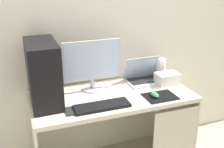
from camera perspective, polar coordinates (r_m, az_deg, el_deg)
wall_back at (r=2.41m, az=-2.86°, el=11.32°), size 4.00×0.05×2.60m
desk at (r=2.33m, az=0.50°, el=-7.78°), size 1.32×0.62×0.74m
pc_tower at (r=2.11m, az=-14.07°, el=0.17°), size 0.22×0.44×0.48m
monitor at (r=2.28m, az=-4.14°, el=2.01°), size 0.49×0.19×0.43m
laptop at (r=2.53m, az=6.57°, el=-0.51°), size 0.33×0.24×0.22m
speaker at (r=2.62m, az=10.01°, el=1.22°), size 0.09×0.09×0.18m
projector at (r=2.50m, az=11.35°, el=-0.92°), size 0.20×0.14×0.10m
keyboard at (r=2.06m, az=-2.07°, el=-6.65°), size 0.42×0.14×0.02m
mousepad at (r=2.26m, az=9.95°, el=-4.61°), size 0.26×0.20×0.00m
mouse_left at (r=2.24m, az=8.85°, el=-4.25°), size 0.06×0.10×0.03m
cell_phone at (r=2.03m, az=-8.75°, el=-7.63°), size 0.07×0.13×0.01m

